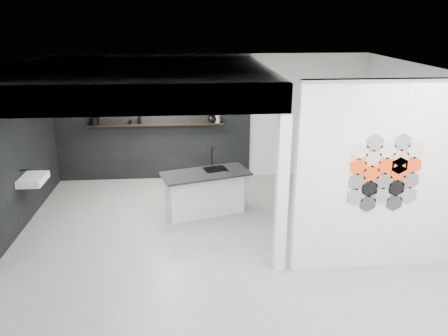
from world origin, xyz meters
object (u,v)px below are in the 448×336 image
partition_panel (380,178)px  bottle_dark (140,120)px  utensil_cup (130,122)px  wall_basin (33,179)px  kettle (212,119)px  glass_vase (217,119)px  stockpot (95,121)px  glass_bowl (217,121)px  kitchen_island (205,192)px

partition_panel → bottle_dark: (-3.78, 3.87, 0.00)m
utensil_cup → wall_basin: bearing=-125.5°
kettle → glass_vase: kettle is taller
bottle_dark → utensil_cup: 0.21m
stockpot → partition_panel: bearing=-39.1°
partition_panel → glass_vase: 4.39m
glass_vase → wall_basin: bearing=-148.7°
utensil_cup → glass_bowl: bearing=0.0°
kitchen_island → kettle: 2.13m
utensil_cup → kitchen_island: bearing=-50.3°
glass_bowl → bottle_dark: 1.71m
glass_bowl → glass_vase: bearing=0.0°
kitchen_island → bottle_dark: size_ratio=10.35×
stockpot → glass_bowl: size_ratio=1.49×
glass_bowl → bottle_dark: bottle_dark is taller
partition_panel → stockpot: 6.13m
wall_basin → kettle: 3.91m
wall_basin → kettle: size_ratio=2.90×
glass_bowl → kitchen_island: bearing=-100.9°
wall_basin → stockpot: size_ratio=3.11×
kitchen_island → glass_bowl: 2.12m
partition_panel → kitchen_island: bearing=140.7°
wall_basin → glass_vase: bearing=31.3°
bottle_dark → glass_vase: bearing=0.0°
stockpot → glass_bowl: bearing=0.0°
partition_panel → glass_bowl: 4.39m
stockpot → kitchen_island: bearing=-38.9°
stockpot → utensil_cup: stockpot is taller
kettle → glass_bowl: kettle is taller
stockpot → utensil_cup: 0.77m
kettle → bottle_dark: (-1.60, 0.00, -0.00)m
kitchen_island → utensil_cup: (-1.55, 1.87, 0.93)m
wall_basin → utensil_cup: bearing=54.5°
glass_bowl → utensil_cup: 1.91m
kitchen_island → stockpot: (-2.32, 1.87, 0.96)m
wall_basin → utensil_cup: size_ratio=6.51×
glass_vase → utensil_cup: glass_vase is taller
stockpot → bottle_dark: bearing=0.0°
kitchen_island → bottle_dark: 2.50m
kitchen_island → kettle: (0.25, 1.87, 0.97)m
glass_vase → bottle_dark: size_ratio=0.91×
kitchen_island → glass_bowl: size_ratio=13.40×
partition_panel → stockpot: size_ratio=14.51×
wall_basin → glass_vase: (3.39, 2.07, 0.55)m
partition_panel → bottle_dark: 5.41m
kitchen_island → glass_bowl: (0.36, 1.87, 0.93)m
glass_bowl → partition_panel: bearing=-61.8°
kettle → bottle_dark: bearing=-158.0°
stockpot → glass_vase: stockpot is taller
bottle_dark → wall_basin: bearing=-129.2°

